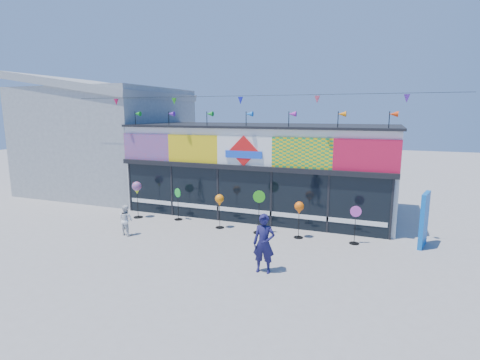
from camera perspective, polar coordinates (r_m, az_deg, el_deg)
The scene contains 12 objects.
ground at distance 13.12m, azimuth -4.74°, elevation -10.57°, with size 80.00×80.00×0.00m, color gray.
kite_shop at distance 17.99m, azimuth 3.45°, elevation 1.89°, with size 16.00×5.70×5.31m.
neighbour_building at distance 23.75m, azimuth -19.45°, elevation 6.16°, with size 8.18×7.20×6.87m.
blue_sign at distance 14.58m, azimuth 26.24°, elevation -5.46°, with size 0.37×0.98×1.94m.
spinner_0 at distance 17.23m, azimuth -15.44°, elevation -1.31°, with size 0.42×0.42×1.64m.
spinner_1 at distance 16.61m, azimuth -9.43°, elevation -3.51°, with size 0.37×0.36×1.41m.
spinner_2 at distance 15.17m, azimuth -3.14°, elevation -3.23°, with size 0.36×0.36×1.40m.
spinner_3 at distance 14.58m, azimuth 2.90°, elevation -4.70°, with size 0.48×0.43×1.70m.
spinner_4 at distance 14.12m, azimuth 9.01°, elevation -4.37°, with size 0.35×0.35×1.40m.
spinner_5 at distance 14.04m, azimuth 17.14°, elevation -6.43°, with size 0.39×0.36×1.40m.
adult_man at distance 11.11m, azimuth 3.66°, elevation -9.64°, with size 0.64×0.42×1.76m, color #171543.
child at distance 15.08m, azimuth -16.99°, elevation -5.84°, with size 0.58×0.33×1.19m, color white.
Camera 1 is at (5.41, -11.01, 4.65)m, focal length 28.00 mm.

